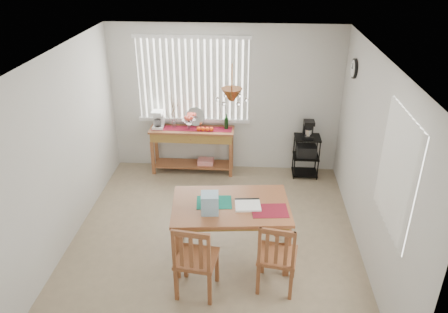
# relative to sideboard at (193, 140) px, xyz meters

# --- Properties ---
(ground) EXTENTS (4.00, 4.50, 0.01)m
(ground) POSITION_rel_sideboard_xyz_m (0.56, -2.02, -0.63)
(ground) COLOR gray
(room_shell) EXTENTS (4.20, 4.70, 2.70)m
(room_shell) POSITION_rel_sideboard_xyz_m (0.56, -2.01, 1.07)
(room_shell) COLOR beige
(room_shell) RESTS_ON ground
(sideboard) EXTENTS (1.48, 0.42, 0.83)m
(sideboard) POSITION_rel_sideboard_xyz_m (0.00, 0.00, 0.00)
(sideboard) COLOR brown
(sideboard) RESTS_ON ground
(sideboard_items) EXTENTS (1.40, 0.35, 0.64)m
(sideboard_items) POSITION_rel_sideboard_xyz_m (-0.24, 0.01, 0.34)
(sideboard_items) COLOR maroon
(sideboard_items) RESTS_ON sideboard
(wire_cart) EXTENTS (0.44, 0.35, 0.75)m
(wire_cart) POSITION_rel_sideboard_xyz_m (2.00, -0.02, -0.17)
(wire_cart) COLOR black
(wire_cart) RESTS_ON ground
(cart_items) EXTENTS (0.18, 0.21, 0.31)m
(cart_items) POSITION_rel_sideboard_xyz_m (2.00, -0.01, 0.27)
(cart_items) COLOR black
(cart_items) RESTS_ON wire_cart
(dining_table) EXTENTS (1.57, 1.09, 0.79)m
(dining_table) POSITION_rel_sideboard_xyz_m (0.80, -2.31, 0.08)
(dining_table) COLOR brown
(dining_table) RESTS_ON ground
(table_items) EXTENTS (1.18, 0.51, 0.25)m
(table_items) POSITION_rel_sideboard_xyz_m (0.67, -2.45, 0.26)
(table_items) COLOR #14705C
(table_items) RESTS_ON dining_table
(chair_left) EXTENTS (0.52, 0.52, 1.00)m
(chair_left) POSITION_rel_sideboard_xyz_m (0.44, -3.04, -0.13)
(chair_left) COLOR brown
(chair_left) RESTS_ON ground
(chair_right) EXTENTS (0.51, 0.51, 0.97)m
(chair_right) POSITION_rel_sideboard_xyz_m (1.38, -2.90, -0.15)
(chair_right) COLOR brown
(chair_right) RESTS_ON ground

